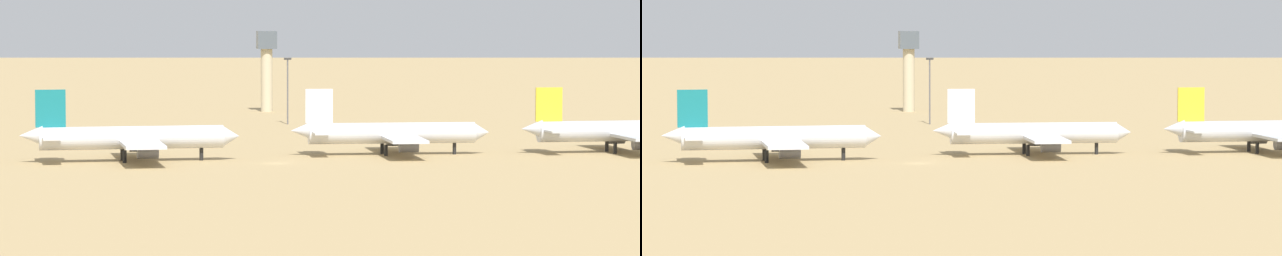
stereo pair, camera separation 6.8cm
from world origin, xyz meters
The scene contains 6 objects.
ground centered at (0.00, 0.00, 0.00)m, with size 4000.00×4000.00×0.00m, color tan.
parked_jet_teal_3 centered at (-26.29, 7.43, 4.39)m, with size 40.54×34.08×13.39m.
parked_jet_white_4 centered at (23.70, 14.85, 4.19)m, with size 38.65×32.40×12.79m.
parked_jet_yellow_5 centered at (68.58, 13.84, 4.22)m, with size 38.91×32.60×12.87m.
control_tower centered at (16.37, 158.17, 13.31)m, with size 5.20×5.20×22.06m.
light_pole_west centered at (15.46, 105.56, 9.32)m, with size 1.80×0.50×16.21m.
Camera 1 is at (-37.49, -310.45, 27.97)m, focal length 97.02 mm.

